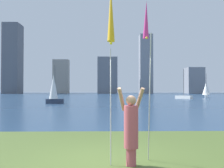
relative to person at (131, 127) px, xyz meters
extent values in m
cube|color=navy|center=(-0.61, 62.60, -0.95)|extent=(120.00, 115.59, 0.12)
cube|color=#232D14|center=(-0.61, 4.80, -0.91)|extent=(120.00, 0.70, 0.02)
cylinder|color=#B24C59|center=(0.00, -0.01, -0.68)|extent=(0.23, 0.23, 0.41)
cylinder|color=#B24C59|center=(0.00, -0.01, 0.01)|extent=(0.33, 0.33, 0.98)
sphere|color=tan|center=(0.00, -0.01, 0.62)|extent=(0.24, 0.24, 0.24)
cylinder|color=tan|center=(-0.21, 0.13, 0.64)|extent=(0.24, 0.38, 0.56)
cylinder|color=tan|center=(0.21, 0.13, 0.64)|extent=(0.24, 0.38, 0.56)
cylinder|color=#B2B2B7|center=(-0.47, 0.23, 0.51)|extent=(0.02, 0.46, 2.76)
cone|color=yellow|center=(-0.47, -0.30, 2.57)|extent=(0.16, 0.36, 1.33)
sphere|color=yellow|center=(-0.47, -0.20, 1.91)|extent=(0.06, 0.06, 0.06)
cylinder|color=#B2B2B7|center=(0.47, 0.23, 0.66)|extent=(0.02, 0.46, 3.07)
cone|color=#D83399|center=(0.47, 0.74, 2.69)|extent=(0.16, 0.29, 0.98)
sphere|color=yellow|center=(0.47, 0.67, 2.21)|extent=(0.06, 0.06, 0.06)
cube|color=white|center=(19.92, 46.33, -0.60)|extent=(1.53, 3.11, 0.58)
cylinder|color=#47474C|center=(19.92, 46.33, 1.88)|extent=(0.09, 0.09, 4.39)
cone|color=white|center=(20.00, 46.55, 1.02)|extent=(1.99, 1.99, 2.67)
cube|color=white|center=(13.48, 40.50, -0.62)|extent=(2.78, 2.99, 0.55)
cylinder|color=#47474C|center=(13.48, 40.50, 2.10)|extent=(0.10, 0.10, 4.89)
cube|color=#333D51|center=(-6.92, 25.29, -0.60)|extent=(2.15, 0.67, 0.57)
cylinder|color=#47474C|center=(-6.92, 25.29, 1.74)|extent=(0.06, 0.06, 4.12)
cone|color=white|center=(-7.08, 25.30, 1.16)|extent=(1.14, 1.14, 2.95)
cube|color=#565B66|center=(-37.23, 93.73, 12.63)|extent=(6.02, 7.21, 27.05)
cube|color=gray|center=(-19.31, 98.45, 5.98)|extent=(6.36, 3.88, 13.73)
cube|color=slate|center=(-0.40, 94.59, 6.29)|extent=(7.74, 4.22, 14.36)
cube|color=gray|center=(14.65, 93.81, 10.65)|extent=(4.93, 5.41, 23.07)
cube|color=gray|center=(34.73, 96.63, 4.32)|extent=(6.62, 6.80, 10.41)
camera|label=1|loc=(-0.56, -5.90, 0.88)|focal=40.95mm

